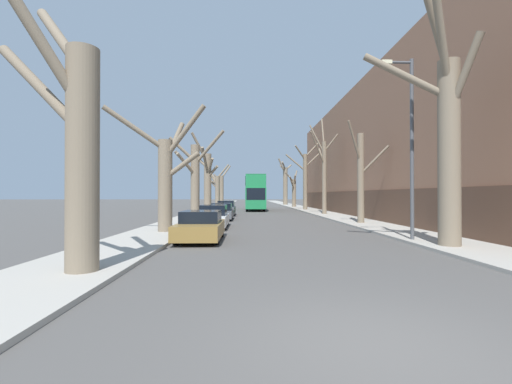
{
  "coord_description": "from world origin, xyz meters",
  "views": [
    {
      "loc": [
        -1.75,
        -4.5,
        2.02
      ],
      "look_at": [
        -0.67,
        35.21,
        2.35
      ],
      "focal_mm": 24.0,
      "sensor_mm": 36.0,
      "label": 1
    }
  ],
  "objects_px": {
    "street_tree_right_2": "(324,171)",
    "double_decker_bus": "(255,191)",
    "street_tree_left_4": "(217,190)",
    "parked_car_3": "(226,208)",
    "street_tree_right_0": "(447,137)",
    "parked_car_0": "(201,226)",
    "street_tree_right_4": "(294,190)",
    "street_tree_left_1": "(166,176)",
    "street_tree_right_1": "(361,175)",
    "street_tree_left_2": "(195,177)",
    "street_tree_right_5": "(285,184)",
    "lamp_post": "(410,140)",
    "street_tree_left_3": "(207,179)",
    "street_tree_left_5": "(221,188)",
    "street_tree_right_3": "(305,178)",
    "parked_car_1": "(214,217)",
    "street_tree_left_0": "(77,143)",
    "parked_car_2": "(222,212)"
  },
  "relations": [
    {
      "from": "street_tree_right_2",
      "to": "double_decker_bus",
      "type": "relative_size",
      "value": 0.89
    },
    {
      "from": "street_tree_left_4",
      "to": "parked_car_3",
      "type": "distance_m",
      "value": 14.24
    },
    {
      "from": "street_tree_right_0",
      "to": "parked_car_0",
      "type": "height_order",
      "value": "street_tree_right_0"
    },
    {
      "from": "street_tree_left_4",
      "to": "street_tree_right_4",
      "type": "distance_m",
      "value": 13.63
    },
    {
      "from": "street_tree_left_1",
      "to": "street_tree_right_1",
      "type": "xyz_separation_m",
      "value": [
        12.05,
        5.25,
        0.36
      ]
    },
    {
      "from": "street_tree_left_2",
      "to": "street_tree_right_2",
      "type": "bearing_deg",
      "value": 29.06
    },
    {
      "from": "street_tree_right_5",
      "to": "lamp_post",
      "type": "bearing_deg",
      "value": -90.61
    },
    {
      "from": "street_tree_left_3",
      "to": "street_tree_right_1",
      "type": "relative_size",
      "value": 1.25
    },
    {
      "from": "street_tree_left_3",
      "to": "street_tree_right_1",
      "type": "distance_m",
      "value": 18.53
    },
    {
      "from": "street_tree_left_2",
      "to": "street_tree_left_5",
      "type": "distance_m",
      "value": 30.44
    },
    {
      "from": "parked_car_3",
      "to": "lamp_post",
      "type": "distance_m",
      "value": 21.75
    },
    {
      "from": "street_tree_right_1",
      "to": "parked_car_0",
      "type": "relative_size",
      "value": 1.63
    },
    {
      "from": "double_decker_bus",
      "to": "street_tree_left_4",
      "type": "bearing_deg",
      "value": 154.92
    },
    {
      "from": "street_tree_right_0",
      "to": "street_tree_left_3",
      "type": "bearing_deg",
      "value": 115.6
    },
    {
      "from": "street_tree_left_3",
      "to": "parked_car_3",
      "type": "height_order",
      "value": "street_tree_left_3"
    },
    {
      "from": "street_tree_right_5",
      "to": "lamp_post",
      "type": "relative_size",
      "value": 1.16
    },
    {
      "from": "double_decker_bus",
      "to": "lamp_post",
      "type": "bearing_deg",
      "value": -79.19
    },
    {
      "from": "street_tree_right_3",
      "to": "parked_car_3",
      "type": "distance_m",
      "value": 14.77
    },
    {
      "from": "street_tree_right_5",
      "to": "parked_car_1",
      "type": "relative_size",
      "value": 2.0
    },
    {
      "from": "street_tree_left_4",
      "to": "street_tree_right_5",
      "type": "bearing_deg",
      "value": 58.37
    },
    {
      "from": "street_tree_left_5",
      "to": "street_tree_right_5",
      "type": "xyz_separation_m",
      "value": [
        11.94,
        8.71,
        1.08
      ]
    },
    {
      "from": "street_tree_right_1",
      "to": "street_tree_left_2",
      "type": "bearing_deg",
      "value": 159.93
    },
    {
      "from": "street_tree_left_0",
      "to": "street_tree_right_0",
      "type": "height_order",
      "value": "street_tree_right_0"
    },
    {
      "from": "street_tree_right_0",
      "to": "parked_car_2",
      "type": "height_order",
      "value": "street_tree_right_0"
    },
    {
      "from": "street_tree_left_3",
      "to": "parked_car_1",
      "type": "xyz_separation_m",
      "value": [
        2.26,
        -16.01,
        -3.09
      ]
    },
    {
      "from": "street_tree_right_2",
      "to": "parked_car_1",
      "type": "bearing_deg",
      "value": -126.96
    },
    {
      "from": "parked_car_0",
      "to": "street_tree_left_5",
      "type": "bearing_deg",
      "value": 93.17
    },
    {
      "from": "street_tree_left_2",
      "to": "street_tree_right_1",
      "type": "xyz_separation_m",
      "value": [
        12.01,
        -4.39,
        -0.09
      ]
    },
    {
      "from": "street_tree_left_5",
      "to": "street_tree_right_1",
      "type": "bearing_deg",
      "value": -70.65
    },
    {
      "from": "parked_car_2",
      "to": "street_tree_right_4",
      "type": "bearing_deg",
      "value": 70.4
    },
    {
      "from": "street_tree_left_0",
      "to": "street_tree_right_4",
      "type": "distance_m",
      "value": 47.62
    },
    {
      "from": "street_tree_left_3",
      "to": "street_tree_left_2",
      "type": "bearing_deg",
      "value": -89.32
    },
    {
      "from": "street_tree_left_0",
      "to": "parked_car_0",
      "type": "bearing_deg",
      "value": 71.01
    },
    {
      "from": "street_tree_left_0",
      "to": "parked_car_2",
      "type": "bearing_deg",
      "value": 83.3
    },
    {
      "from": "parked_car_2",
      "to": "street_tree_left_2",
      "type": "bearing_deg",
      "value": -173.5
    },
    {
      "from": "parked_car_2",
      "to": "parked_car_3",
      "type": "xyz_separation_m",
      "value": [
        0.0,
        6.06,
        0.04
      ]
    },
    {
      "from": "street_tree_left_1",
      "to": "street_tree_right_2",
      "type": "bearing_deg",
      "value": 53.63
    },
    {
      "from": "street_tree_right_3",
      "to": "parked_car_1",
      "type": "xyz_separation_m",
      "value": [
        -9.7,
        -23.23,
        -3.6
      ]
    },
    {
      "from": "street_tree_left_0",
      "to": "street_tree_left_2",
      "type": "distance_m",
      "value": 18.86
    },
    {
      "from": "parked_car_3",
      "to": "parked_car_2",
      "type": "bearing_deg",
      "value": -90.0
    },
    {
      "from": "street_tree_left_4",
      "to": "parked_car_3",
      "type": "height_order",
      "value": "street_tree_left_4"
    },
    {
      "from": "street_tree_left_3",
      "to": "street_tree_left_5",
      "type": "bearing_deg",
      "value": 90.3
    },
    {
      "from": "street_tree_right_5",
      "to": "parked_car_1",
      "type": "distance_m",
      "value": 46.66
    },
    {
      "from": "street_tree_left_5",
      "to": "street_tree_right_0",
      "type": "xyz_separation_m",
      "value": [
        11.9,
        -45.42,
        1.06
      ]
    },
    {
      "from": "street_tree_left_2",
      "to": "double_decker_bus",
      "type": "xyz_separation_m",
      "value": [
        5.25,
        17.82,
        -0.91
      ]
    },
    {
      "from": "street_tree_right_1",
      "to": "lamp_post",
      "type": "height_order",
      "value": "lamp_post"
    },
    {
      "from": "street_tree_left_3",
      "to": "double_decker_bus",
      "type": "bearing_deg",
      "value": 56.79
    },
    {
      "from": "street_tree_left_0",
      "to": "parked_car_1",
      "type": "xyz_separation_m",
      "value": [
        2.24,
        12.48,
        -2.66
      ]
    },
    {
      "from": "street_tree_left_5",
      "to": "double_decker_bus",
      "type": "distance_m",
      "value": 13.77
    },
    {
      "from": "double_decker_bus",
      "to": "parked_car_2",
      "type": "bearing_deg",
      "value": -100.03
    }
  ]
}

